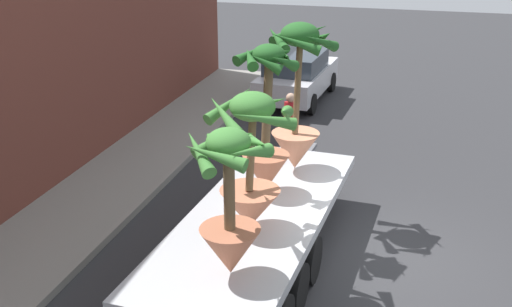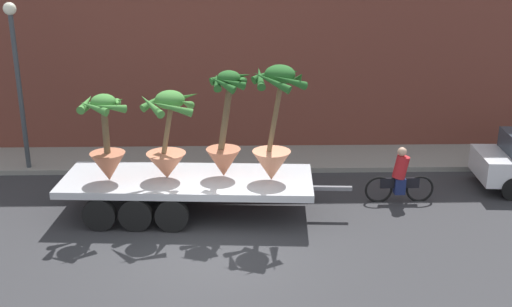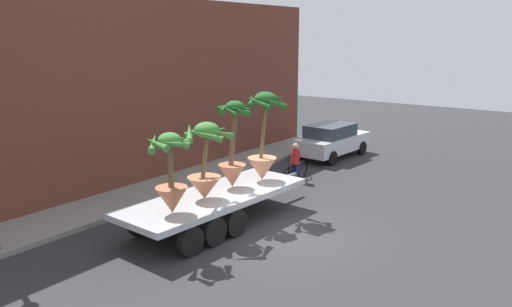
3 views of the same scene
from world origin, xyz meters
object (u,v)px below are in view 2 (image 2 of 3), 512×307
potted_palm_middle (168,140)px  flatbed_trailer (177,185)px  cyclist (400,178)px  potted_palm_extra (106,143)px  street_lamp (17,65)px  potted_palm_front (225,134)px  potted_palm_rear (275,130)px

potted_palm_middle → flatbed_trailer: bearing=12.4°
potted_palm_middle → cyclist: (5.98, 0.69, -1.31)m
potted_palm_extra → street_lamp: street_lamp is taller
potted_palm_middle → potted_palm_front: (1.41, 0.12, 0.10)m
potted_palm_front → potted_palm_extra: bearing=-175.4°
potted_palm_extra → cyclist: size_ratio=1.18×
potted_palm_middle → potted_palm_front: potted_palm_front is taller
potted_palm_middle → potted_palm_extra: size_ratio=1.02×
street_lamp → cyclist: bearing=-13.3°
flatbed_trailer → cyclist: 5.84m
potted_palm_rear → potted_palm_extra: size_ratio=1.32×
potted_palm_rear → potted_palm_front: 1.25m
cyclist → street_lamp: (-10.54, 2.49, 2.56)m
flatbed_trailer → street_lamp: bearing=146.5°
flatbed_trailer → potted_palm_rear: potted_palm_rear is taller
potted_palm_front → potted_palm_extra: potted_palm_front is taller
flatbed_trailer → potted_palm_middle: size_ratio=3.27×
street_lamp → potted_palm_front: bearing=-27.1°
potted_palm_front → cyclist: size_ratio=1.46×
potted_palm_front → cyclist: bearing=7.1°
potted_palm_rear → cyclist: (3.37, 0.87, -1.60)m
potted_palm_front → potted_palm_middle: bearing=-175.2°
potted_palm_extra → flatbed_trailer: bearing=5.3°
potted_palm_front → street_lamp: street_lamp is taller
potted_palm_front → street_lamp: bearing=152.9°
street_lamp → potted_palm_middle: bearing=-34.8°
flatbed_trailer → potted_palm_front: bearing=3.7°
cyclist → street_lamp: 11.13m
cyclist → potted_palm_extra: bearing=-173.9°
flatbed_trailer → potted_palm_extra: potted_palm_extra is taller
cyclist → flatbed_trailer: bearing=-173.6°
flatbed_trailer → potted_palm_extra: size_ratio=3.34×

